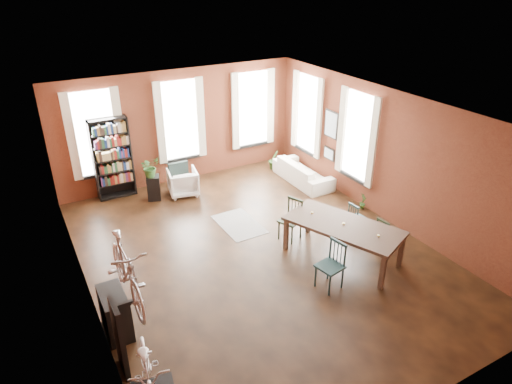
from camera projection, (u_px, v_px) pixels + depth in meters
room at (254, 151)px, 9.65m from camera, size 9.00×9.04×3.22m
dining_table at (342, 241)px, 9.69m from camera, size 1.97×2.66×0.83m
dining_chair_a at (330, 266)px, 8.76m from camera, size 0.53×0.53×0.98m
dining_chair_b at (290, 220)px, 10.35m from camera, size 0.58×0.58×0.96m
dining_chair_c at (386, 235)px, 9.92m from camera, size 0.40×0.40×0.82m
dining_chair_d at (357, 218)px, 10.61m from camera, size 0.38×0.38×0.79m
bookshelf at (112, 159)px, 12.02m from camera, size 1.00×0.32×2.20m
white_armchair at (183, 181)px, 12.43m from camera, size 0.88×0.84×0.79m
cream_sofa at (303, 169)px, 13.15m from camera, size 0.61×2.08×0.81m
striped_rug at (239, 224)px, 11.12m from camera, size 0.91×1.43×0.01m
bike_wall_rack at (119, 339)px, 6.84m from camera, size 0.16×0.60×1.30m
console_table at (115, 313)px, 7.71m from camera, size 0.40×0.80×0.80m
plant_stand at (154, 188)px, 12.19m from camera, size 0.43×0.43×0.67m
plant_by_sofa at (273, 165)px, 14.12m from camera, size 0.51×0.67×0.26m
plant_small at (362, 206)px, 11.82m from camera, size 0.47×0.49×0.16m
bicycle_floor at (145, 353)px, 6.19m from camera, size 0.67×0.89×1.54m
bicycle_hung at (123, 252)px, 6.29m from camera, size 0.47×1.00×1.66m
plant_on_stand at (150, 169)px, 11.93m from camera, size 0.64×0.68×0.43m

